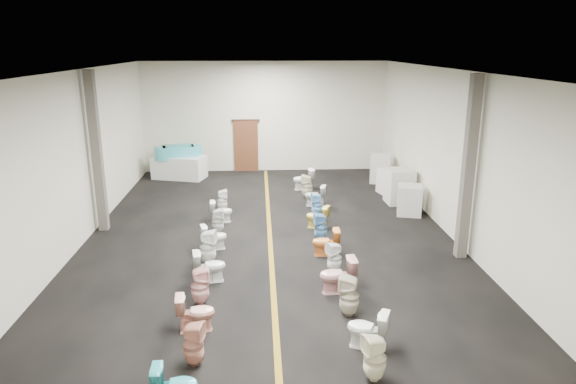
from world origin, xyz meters
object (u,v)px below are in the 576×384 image
at_px(appliance_crate_d, 381,169).
at_px(toilet_left_6, 214,237).
at_px(toilet_left_5, 208,247).
at_px(toilet_right_11, 303,179).
at_px(toilet_left_8, 221,211).
at_px(toilet_right_7, 317,217).
at_px(toilet_left_3, 200,286).
at_px(bathtub, 178,152).
at_px(toilet_right_6, 321,227).
at_px(toilet_right_1, 367,329).
at_px(toilet_left_2, 195,313).
at_px(appliance_crate_c, 390,182).
at_px(appliance_crate_b, 399,186).
at_px(toilet_right_4, 334,258).
at_px(toilet_right_9, 315,196).
at_px(display_table, 179,167).
at_px(toilet_right_10, 307,186).
at_px(toilet_right_2, 349,296).
at_px(toilet_right_0, 375,358).
at_px(toilet_left_9, 222,201).
at_px(toilet_left_4, 209,266).
at_px(toilet_right_8, 317,205).
at_px(appliance_crate_a, 410,200).
at_px(toilet_right_3, 338,275).
at_px(toilet_right_5, 326,242).
at_px(toilet_left_7, 218,221).
at_px(toilet_left_1, 193,344).

xyz_separation_m(appliance_crate_d, toilet_left_6, (-5.87, -6.45, -0.20)).
distance_m(toilet_left_5, toilet_right_11, 7.10).
bearing_deg(toilet_left_8, toilet_right_7, -107.92).
bearing_deg(toilet_left_3, toilet_right_11, -33.83).
xyz_separation_m(bathtub, toilet_right_6, (4.80, -7.13, -0.67)).
relative_size(toilet_left_8, toilet_right_7, 0.97).
bearing_deg(toilet_right_1, toilet_left_2, -79.79).
distance_m(appliance_crate_c, toilet_right_7, 4.59).
height_order(appliance_crate_b, toilet_right_6, appliance_crate_b).
xyz_separation_m(toilet_left_6, toilet_right_4, (2.91, -1.60, 0.04)).
xyz_separation_m(toilet_right_9, toilet_right_11, (-0.22, 2.02, 0.03)).
distance_m(display_table, toilet_right_10, 5.69).
distance_m(toilet_left_8, toilet_right_4, 4.71).
xyz_separation_m(toilet_right_2, toilet_right_10, (-0.07, 8.09, -0.02)).
xyz_separation_m(toilet_right_6, toilet_right_7, (0.03, 1.03, -0.05)).
xyz_separation_m(toilet_right_0, toilet_right_6, (-0.14, 6.02, -0.00)).
bearing_deg(toilet_right_0, toilet_left_2, -133.64).
xyz_separation_m(toilet_left_6, toilet_left_9, (0.01, 3.16, 0.02)).
relative_size(bathtub, toilet_right_0, 2.28).
relative_size(appliance_crate_b, toilet_right_2, 1.36).
distance_m(toilet_left_4, toilet_right_8, 5.27).
height_order(toilet_right_0, toilet_right_7, toilet_right_0).
height_order(appliance_crate_a, toilet_right_8, appliance_crate_a).
bearing_deg(toilet_right_3, toilet_right_4, 171.88).
bearing_deg(toilet_right_11, toilet_left_4, -29.11).
xyz_separation_m(toilet_left_6, toilet_left_8, (0.05, 2.14, -0.01)).
distance_m(toilet_right_0, toilet_right_3, 3.02).
distance_m(appliance_crate_c, toilet_right_10, 3.05).
distance_m(toilet_left_9, toilet_right_5, 4.68).
bearing_deg(toilet_right_3, toilet_right_8, 174.72).
bearing_deg(toilet_right_9, bathtub, -114.31).
height_order(toilet_right_5, toilet_right_11, toilet_right_11).
relative_size(toilet_left_3, toilet_left_7, 1.11).
bearing_deg(toilet_right_1, toilet_left_9, -134.65).
xyz_separation_m(display_table, appliance_crate_b, (7.84, -3.80, 0.13)).
relative_size(appliance_crate_d, toilet_right_7, 1.55).
relative_size(toilet_left_2, toilet_right_11, 0.93).
bearing_deg(toilet_left_2, toilet_left_7, -6.14).
bearing_deg(toilet_right_1, toilet_right_9, -155.63).
bearing_deg(toilet_left_7, toilet_right_9, -51.98).
relative_size(appliance_crate_a, toilet_left_8, 1.41).
bearing_deg(toilet_right_2, toilet_right_7, -159.32).
bearing_deg(toilet_left_9, toilet_right_5, -149.43).
relative_size(toilet_left_9, toilet_right_9, 1.01).
xyz_separation_m(toilet_left_6, toilet_right_6, (2.83, 0.41, 0.06)).
relative_size(toilet_right_0, toilet_right_7, 1.16).
height_order(toilet_left_1, toilet_left_5, toilet_left_5).
bearing_deg(display_table, toilet_right_5, -59.23).
relative_size(toilet_left_3, toilet_right_9, 1.15).
xyz_separation_m(appliance_crate_a, toilet_left_3, (-5.90, -5.48, -0.06)).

